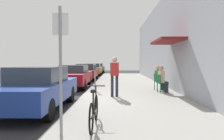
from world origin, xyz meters
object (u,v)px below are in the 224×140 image
at_px(parked_car_1, 74,76).
at_px(cafe_chair_1, 158,81).
at_px(parked_car_3, 94,69).
at_px(street_sign, 61,61).
at_px(pedestrian_standing, 115,73).
at_px(parked_car_0, 38,88).
at_px(parked_car_4, 98,68).
at_px(bicycle_0, 94,111).
at_px(seated_patron_1, 159,77).
at_px(parked_car_2, 86,72).
at_px(seated_patron_0, 162,78).
at_px(parking_meter, 95,76).
at_px(cafe_chair_0, 161,82).

height_order(parked_car_1, cafe_chair_1, parked_car_1).
xyz_separation_m(parked_car_3, street_sign, (1.50, -20.25, 0.91)).
bearing_deg(pedestrian_standing, street_sign, -102.66).
xyz_separation_m(parked_car_0, parked_car_1, (-0.00, 6.02, -0.01)).
bearing_deg(parked_car_4, cafe_chair_1, -75.77).
relative_size(parked_car_1, pedestrian_standing, 2.59).
relative_size(bicycle_0, seated_patron_1, 1.33).
bearing_deg(bicycle_0, parked_car_3, 96.12).
relative_size(street_sign, bicycle_0, 1.52).
height_order(parked_car_2, seated_patron_1, parked_car_2).
height_order(seated_patron_0, cafe_chair_1, seated_patron_0).
relative_size(parking_meter, cafe_chair_1, 1.52).
bearing_deg(pedestrian_standing, cafe_chair_0, 28.63).
height_order(parked_car_1, cafe_chair_0, parked_car_1).
bearing_deg(parked_car_3, bicycle_0, -83.88).
height_order(parked_car_1, bicycle_0, parked_car_1).
distance_m(street_sign, seated_patron_1, 7.56).
bearing_deg(parking_meter, seated_patron_1, 4.53).
bearing_deg(bicycle_0, parked_car_4, 94.81).
distance_m(parked_car_1, pedestrian_standing, 4.83).
bearing_deg(parked_car_3, parked_car_4, 90.00).
height_order(parked_car_2, bicycle_0, parked_car_2).
bearing_deg(parked_car_1, cafe_chair_0, -30.75).
xyz_separation_m(bicycle_0, cafe_chair_1, (2.69, 6.13, 0.14)).
relative_size(cafe_chair_0, seated_patron_0, 0.67).
distance_m(parked_car_4, cafe_chair_0, 20.29).
bearing_deg(cafe_chair_1, seated_patron_1, 10.88).
bearing_deg(parking_meter, parked_car_2, 101.35).
relative_size(parked_car_4, bicycle_0, 2.57).
distance_m(parked_car_0, parked_car_2, 11.42).
bearing_deg(bicycle_0, parked_car_0, 134.05).
bearing_deg(parked_car_1, street_sign, -80.30).
bearing_deg(parking_meter, pedestrian_standing, -60.23).
height_order(parking_meter, seated_patron_1, parking_meter).
xyz_separation_m(parked_car_0, seated_patron_0, (4.86, 3.17, 0.07)).
height_order(seated_patron_1, pedestrian_standing, pedestrian_standing).
xyz_separation_m(parked_car_3, cafe_chair_1, (4.80, -13.54, -0.11)).
bearing_deg(parked_car_2, cafe_chair_0, -59.81).
bearing_deg(pedestrian_standing, bicycle_0, -96.21).
height_order(parked_car_4, street_sign, street_sign).
bearing_deg(parking_meter, cafe_chair_0, -9.30).
bearing_deg(pedestrian_standing, parked_car_3, 99.33).
distance_m(parked_car_2, seated_patron_1, 8.90).
relative_size(street_sign, seated_patron_0, 2.02).
bearing_deg(seated_patron_1, cafe_chair_1, -169.12).
bearing_deg(parked_car_2, seated_patron_1, -56.91).
bearing_deg(seated_patron_1, parked_car_1, 157.02).
relative_size(parked_car_0, cafe_chair_0, 5.06).
xyz_separation_m(parked_car_0, parked_car_2, (0.00, 11.42, -0.01)).
relative_size(seated_patron_0, cafe_chair_1, 1.48).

